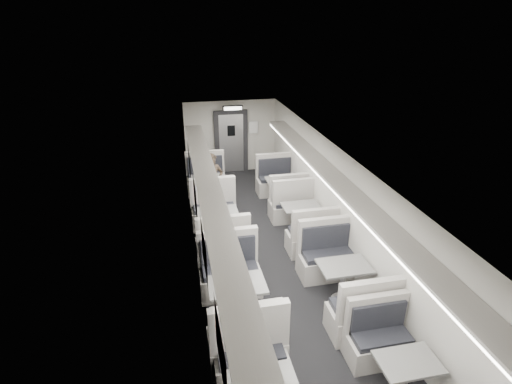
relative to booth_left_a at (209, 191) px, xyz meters
name	(u,v)px	position (x,y,z in m)	size (l,w,h in m)	color
room	(276,222)	(1.00, -3.51, 0.78)	(3.24, 12.24, 2.64)	black
booth_left_a	(209,191)	(0.00, 0.00, 0.00)	(1.15, 2.32, 1.24)	#B3B0A8
booth_left_b	(218,227)	(0.00, -2.06, -0.01)	(1.13, 2.29, 1.22)	#B3B0A8
booth_left_c	(237,303)	(0.00, -4.81, 0.01)	(1.16, 2.35, 1.26)	#B3B0A8
booth_right_a	(283,192)	(2.00, -0.44, -0.02)	(1.10, 2.23, 1.19)	#B3B0A8
booth_right_b	(301,220)	(2.00, -2.09, -0.02)	(1.08, 2.19, 1.17)	#B3B0A8
booth_right_c	(343,283)	(2.00, -4.63, -0.01)	(1.11, 2.26, 1.21)	#B3B0A8
booth_right_d	(405,379)	(2.00, -6.77, -0.06)	(0.99, 2.00, 1.07)	#B3B0A8
passenger	(213,184)	(0.08, -0.47, 0.42)	(0.61, 0.40, 1.67)	black
window_a	(190,162)	(-0.49, -0.11, 0.93)	(0.02, 1.18, 0.84)	black
window_b	(195,196)	(-0.49, -2.31, 0.93)	(0.02, 1.18, 0.84)	black
window_c	(204,251)	(-0.49, -4.51, 0.93)	(0.02, 1.18, 0.84)	black
window_d	(221,351)	(-0.49, -6.71, 0.93)	(0.02, 1.18, 0.84)	black
luggage_rack_left	(213,201)	(-0.24, -3.81, 1.50)	(0.46, 10.40, 0.09)	#B3B0A8
luggage_rack_right	(345,189)	(2.24, -3.81, 1.50)	(0.46, 10.40, 0.09)	#B3B0A8
vestibule_door	(231,142)	(1.00, 2.42, 0.62)	(1.10, 0.13, 2.10)	black
exit_sign	(233,108)	(1.00, 1.93, 1.86)	(0.62, 0.12, 0.16)	black
wall_notice	(253,128)	(1.75, 2.41, 1.08)	(0.32, 0.02, 0.40)	silver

